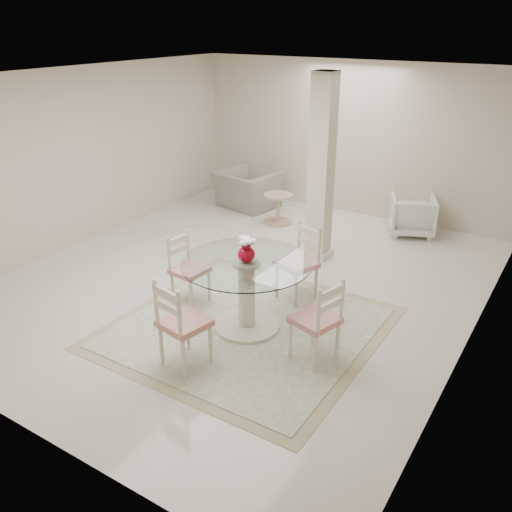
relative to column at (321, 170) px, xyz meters
The scene contains 13 objects.
ground 1.94m from the column, 111.04° to the right, with size 7.00×7.00×0.00m, color silver.
room_shell 1.48m from the column, 111.04° to the right, with size 6.02×7.02×2.71m.
column is the anchor object (origin of this frame).
area_rug 2.70m from the column, 84.14° to the right, with size 2.91×2.91×0.02m.
dining_table 2.51m from the column, 84.14° to the right, with size 1.48×1.48×0.85m.
red_vase 2.37m from the column, 84.06° to the right, with size 0.23×0.21×0.30m.
dining_chair_east 2.89m from the column, 63.44° to the right, with size 0.53×0.53×1.06m.
dining_chair_north 1.59m from the column, 73.08° to the right, with size 0.55×0.55×1.09m.
dining_chair_west 2.45m from the column, 109.34° to the right, with size 0.44×0.44×1.00m.
dining_chair_south 3.43m from the column, 88.56° to the right, with size 0.52×0.52×1.10m.
recliner_taupe 2.78m from the column, 147.72° to the left, with size 1.07×0.94×0.70m, color gray.
armchair_white 2.17m from the column, 61.70° to the left, with size 0.70×0.72×0.65m, color white.
side_table 1.91m from the column, 142.86° to the left, with size 0.51×0.51×0.53m.
Camera 1 is at (3.76, -5.60, 3.35)m, focal length 38.00 mm.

